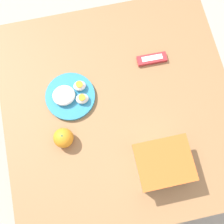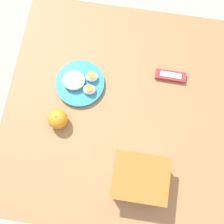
{
  "view_description": "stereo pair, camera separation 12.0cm",
  "coord_description": "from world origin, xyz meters",
  "px_view_note": "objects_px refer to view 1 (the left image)",
  "views": [
    {
      "loc": [
        0.1,
        0.34,
        1.95
      ],
      "look_at": [
        0.03,
        0.02,
        0.8
      ],
      "focal_mm": 50.0,
      "sensor_mm": 36.0,
      "label": 1
    },
    {
      "loc": [
        -0.02,
        0.34,
        1.95
      ],
      "look_at": [
        0.03,
        0.02,
        0.8
      ],
      "focal_mm": 50.0,
      "sensor_mm": 36.0,
      "label": 2
    }
  ],
  "objects_px": {
    "food_container": "(162,164)",
    "rice_plate": "(70,96)",
    "orange_fruit": "(63,138)",
    "candy_bar": "(152,59)"
  },
  "relations": [
    {
      "from": "food_container",
      "to": "rice_plate",
      "type": "bearing_deg",
      "value": -50.05
    },
    {
      "from": "orange_fruit",
      "to": "candy_bar",
      "type": "relative_size",
      "value": 0.62
    },
    {
      "from": "candy_bar",
      "to": "food_container",
      "type": "bearing_deg",
      "value": 80.2
    },
    {
      "from": "orange_fruit",
      "to": "candy_bar",
      "type": "bearing_deg",
      "value": -148.06
    },
    {
      "from": "orange_fruit",
      "to": "rice_plate",
      "type": "relative_size",
      "value": 0.39
    },
    {
      "from": "orange_fruit",
      "to": "candy_bar",
      "type": "xyz_separation_m",
      "value": [
        -0.41,
        -0.26,
        -0.03
      ]
    },
    {
      "from": "food_container",
      "to": "rice_plate",
      "type": "relative_size",
      "value": 1.0
    },
    {
      "from": "food_container",
      "to": "candy_bar",
      "type": "height_order",
      "value": "food_container"
    },
    {
      "from": "food_container",
      "to": "rice_plate",
      "type": "height_order",
      "value": "food_container"
    },
    {
      "from": "orange_fruit",
      "to": "candy_bar",
      "type": "height_order",
      "value": "orange_fruit"
    }
  ]
}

